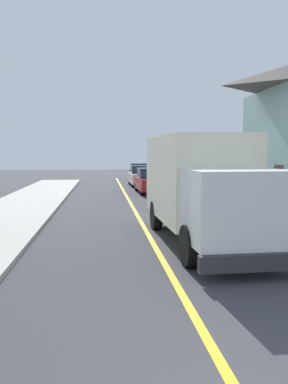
% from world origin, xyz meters
% --- Properties ---
extents(centre_line_yellow, '(0.16, 56.00, 0.01)m').
position_xyz_m(centre_line_yellow, '(0.00, 10.00, 0.00)').
color(centre_line_yellow, gold).
rests_on(centre_line_yellow, ground).
extents(box_truck, '(2.65, 7.26, 3.20)m').
position_xyz_m(box_truck, '(1.50, 8.14, 1.77)').
color(box_truck, '#F2EDCC').
rests_on(box_truck, ground).
extents(parked_car_near, '(1.84, 4.42, 1.67)m').
position_xyz_m(parked_car_near, '(2.04, 15.43, 0.79)').
color(parked_car_near, '#B7B7BC').
rests_on(parked_car_near, ground).
extents(parked_car_mid, '(1.92, 4.45, 1.67)m').
position_xyz_m(parked_car_mid, '(1.74, 22.54, 0.79)').
color(parked_car_mid, maroon).
rests_on(parked_car_mid, ground).
extents(parked_car_far, '(1.85, 4.42, 1.67)m').
position_xyz_m(parked_car_far, '(1.65, 28.27, 0.79)').
color(parked_car_far, silver).
rests_on(parked_car_far, ground).
extents(parked_car_furthest, '(1.94, 4.46, 1.67)m').
position_xyz_m(parked_car_furthest, '(2.09, 34.61, 0.79)').
color(parked_car_furthest, black).
rests_on(parked_car_furthest, ground).
extents(parked_van_across, '(1.89, 4.44, 1.67)m').
position_xyz_m(parked_van_across, '(5.20, 15.14, 0.79)').
color(parked_van_across, silver).
rests_on(parked_van_across, ground).
extents(stop_sign, '(0.80, 0.10, 2.65)m').
position_xyz_m(stop_sign, '(4.49, 11.21, 1.86)').
color(stop_sign, gray).
rests_on(stop_sign, ground).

